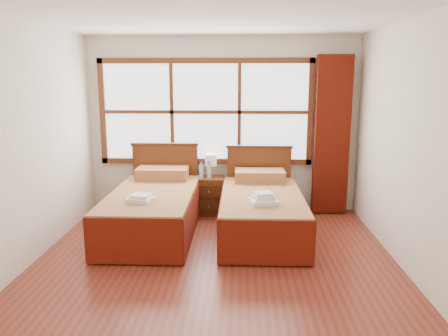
{
  "coord_description": "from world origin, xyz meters",
  "views": [
    {
      "loc": [
        0.27,
        -4.26,
        1.98
      ],
      "look_at": [
        0.08,
        0.7,
        0.96
      ],
      "focal_mm": 35.0,
      "sensor_mm": 36.0,
      "label": 1
    }
  ],
  "objects": [
    {
      "name": "floor",
      "position": [
        0.0,
        0.0,
        0.0
      ],
      "size": [
        4.5,
        4.5,
        0.0
      ],
      "primitive_type": "plane",
      "color": "maroon",
      "rests_on": "ground"
    },
    {
      "name": "ceiling",
      "position": [
        0.0,
        0.0,
        2.6
      ],
      "size": [
        4.5,
        4.5,
        0.0
      ],
      "primitive_type": "plane",
      "rotation": [
        3.14,
        0.0,
        0.0
      ],
      "color": "white",
      "rests_on": "wall_back"
    },
    {
      "name": "wall_back",
      "position": [
        0.0,
        2.25,
        1.3
      ],
      "size": [
        4.0,
        0.0,
        4.0
      ],
      "primitive_type": "plane",
      "rotation": [
        1.57,
        0.0,
        0.0
      ],
      "color": "silver",
      "rests_on": "floor"
    },
    {
      "name": "wall_left",
      "position": [
        -2.0,
        0.0,
        1.3
      ],
      "size": [
        0.0,
        4.5,
        4.5
      ],
      "primitive_type": "plane",
      "rotation": [
        1.57,
        0.0,
        1.57
      ],
      "color": "silver",
      "rests_on": "floor"
    },
    {
      "name": "wall_right",
      "position": [
        2.0,
        0.0,
        1.3
      ],
      "size": [
        0.0,
        4.5,
        4.5
      ],
      "primitive_type": "plane",
      "rotation": [
        1.57,
        0.0,
        -1.57
      ],
      "color": "silver",
      "rests_on": "floor"
    },
    {
      "name": "window",
      "position": [
        -0.25,
        2.21,
        1.5
      ],
      "size": [
        3.16,
        0.06,
        1.56
      ],
      "color": "white",
      "rests_on": "wall_back"
    },
    {
      "name": "curtain",
      "position": [
        1.6,
        2.11,
        1.17
      ],
      "size": [
        0.5,
        0.16,
        2.3
      ],
      "primitive_type": "cube",
      "color": "#5A1409",
      "rests_on": "wall_back"
    },
    {
      "name": "bed_left",
      "position": [
        -0.86,
        1.2,
        0.32
      ],
      "size": [
        1.08,
        2.1,
        1.05
      ],
      "color": "#43230E",
      "rests_on": "floor"
    },
    {
      "name": "bed_right",
      "position": [
        0.55,
        1.2,
        0.31
      ],
      "size": [
        1.05,
        2.07,
        1.02
      ],
      "color": "#43230E",
      "rests_on": "floor"
    },
    {
      "name": "nightstand",
      "position": [
        -0.18,
        1.99,
        0.28
      ],
      "size": [
        0.42,
        0.42,
        0.56
      ],
      "color": "#5A2A13",
      "rests_on": "floor"
    },
    {
      "name": "towels_left",
      "position": [
        -0.9,
        0.68,
        0.6
      ],
      "size": [
        0.34,
        0.31,
        0.09
      ],
      "rotation": [
        0.0,
        0.0,
        -0.23
      ],
      "color": "white",
      "rests_on": "bed_left"
    },
    {
      "name": "towels_right",
      "position": [
        0.55,
        0.7,
        0.6
      ],
      "size": [
        0.37,
        0.34,
        0.13
      ],
      "rotation": [
        0.0,
        0.0,
        0.24
      ],
      "color": "white",
      "rests_on": "bed_right"
    },
    {
      "name": "lamp",
      "position": [
        -0.17,
        2.06,
        0.79
      ],
      "size": [
        0.17,
        0.17,
        0.33
      ],
      "color": "#C4873E",
      "rests_on": "nightstand"
    },
    {
      "name": "bottle_near",
      "position": [
        -0.3,
        1.95,
        0.66
      ],
      "size": [
        0.06,
        0.06,
        0.22
      ],
      "color": "#A9C9D9",
      "rests_on": "nightstand"
    },
    {
      "name": "bottle_far",
      "position": [
        -0.19,
        1.95,
        0.67
      ],
      "size": [
        0.06,
        0.06,
        0.24
      ],
      "color": "#A9C9D9",
      "rests_on": "nightstand"
    }
  ]
}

